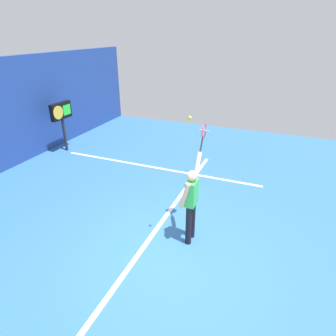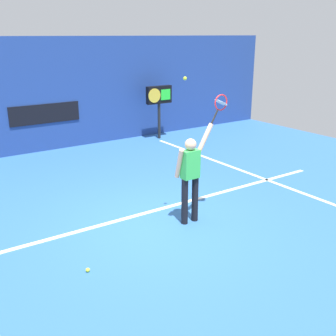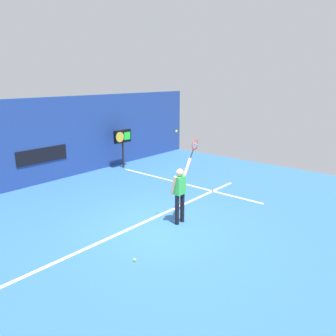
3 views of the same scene
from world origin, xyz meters
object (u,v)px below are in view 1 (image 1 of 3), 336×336
object	(u,v)px
scoreboard_clock	(61,113)
tennis_player	(191,200)
tennis_ball	(190,118)
tennis_racket	(204,133)

from	to	relation	value
scoreboard_clock	tennis_player	bearing A→B (deg)	-118.21
tennis_ball	scoreboard_clock	distance (m)	7.05
tennis_player	tennis_ball	distance (m)	1.79
tennis_ball	tennis_racket	bearing A→B (deg)	-4.13
tennis_player	tennis_racket	world-z (taller)	tennis_racket
scoreboard_clock	tennis_racket	bearing A→B (deg)	-112.96
tennis_player	tennis_ball	world-z (taller)	tennis_ball
tennis_racket	tennis_ball	distance (m)	0.96
tennis_player	scoreboard_clock	distance (m)	6.92
tennis_ball	tennis_player	bearing A→B (deg)	-24.85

